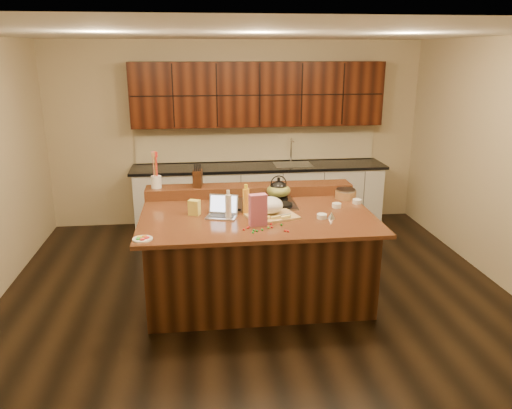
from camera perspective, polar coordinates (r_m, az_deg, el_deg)
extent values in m
cube|color=black|center=(5.55, 0.06, -10.11)|extent=(5.50, 5.00, 0.01)
cube|color=silver|center=(4.94, 0.07, 19.07)|extent=(5.50, 5.00, 0.01)
cube|color=tan|center=(7.53, -2.21, 8.03)|extent=(5.50, 0.01, 2.70)
cube|color=tan|center=(2.74, 6.35, -8.63)|extent=(5.50, 0.01, 2.70)
cube|color=tan|center=(6.05, 27.01, 3.93)|extent=(0.01, 5.00, 2.70)
cube|color=black|center=(5.37, 0.06, -5.88)|extent=(2.22, 1.42, 0.88)
cube|color=black|center=(5.20, 0.06, -1.21)|extent=(2.40, 1.60, 0.04)
cube|color=black|center=(5.85, -0.75, 1.67)|extent=(2.40, 0.30, 0.12)
cube|color=gray|center=(5.48, -0.31, 0.01)|extent=(0.92, 0.52, 0.02)
cylinder|color=black|center=(5.57, -3.52, 0.52)|extent=(0.22, 0.22, 0.03)
cylinder|color=black|center=(5.64, 2.58, 0.72)|extent=(0.22, 0.22, 0.03)
cylinder|color=black|center=(5.33, -3.36, -0.27)|extent=(0.22, 0.22, 0.03)
cylinder|color=black|center=(5.39, 3.02, -0.05)|extent=(0.22, 0.22, 0.03)
cylinder|color=black|center=(5.47, -0.31, 0.24)|extent=(0.22, 0.22, 0.03)
cube|color=silver|center=(7.43, 0.38, 0.80)|extent=(3.60, 0.62, 0.90)
cube|color=black|center=(7.31, 0.39, 4.33)|extent=(3.70, 0.66, 0.04)
cube|color=gray|center=(7.39, 4.25, 4.54)|extent=(0.55, 0.42, 0.01)
cylinder|color=gray|center=(7.52, 4.03, 6.21)|extent=(0.02, 0.02, 0.36)
cube|color=black|center=(7.30, 0.26, 12.50)|extent=(3.60, 0.34, 0.90)
cube|color=tan|center=(7.56, 0.10, 6.92)|extent=(3.60, 0.03, 0.50)
ellipsoid|color=black|center=(5.61, 2.59, 1.80)|extent=(0.25, 0.25, 0.18)
ellipsoid|color=olive|center=(5.61, 2.59, 1.61)|extent=(0.32, 0.32, 0.15)
cube|color=#B7B7BC|center=(5.08, -3.96, -1.39)|extent=(0.35, 0.28, 0.01)
cube|color=black|center=(5.08, -3.96, -1.29)|extent=(0.28, 0.19, 0.00)
cube|color=#B7B7BC|center=(5.15, -3.73, 0.09)|extent=(0.31, 0.14, 0.19)
cube|color=silver|center=(5.14, -3.74, 0.07)|extent=(0.28, 0.12, 0.17)
cylinder|color=orange|center=(5.12, -1.15, 0.30)|extent=(0.07, 0.07, 0.27)
cylinder|color=silver|center=(4.99, -3.18, -0.28)|extent=(0.08, 0.08, 0.25)
cube|color=tan|center=(5.07, 1.85, -1.36)|extent=(0.57, 0.48, 0.02)
ellipsoid|color=white|center=(5.10, 1.55, -0.08)|extent=(0.28, 0.28, 0.17)
cube|color=#EDD872|center=(4.94, 1.04, -1.54)|extent=(0.11, 0.03, 0.03)
cube|color=#EDD872|center=(4.96, 2.25, -1.49)|extent=(0.11, 0.03, 0.03)
cube|color=#EDD872|center=(4.97, 3.45, -1.44)|extent=(0.11, 0.03, 0.03)
cylinder|color=gray|center=(5.06, 3.06, -1.20)|extent=(0.18, 0.08, 0.01)
cylinder|color=white|center=(5.08, 7.53, -1.33)|extent=(0.11, 0.11, 0.04)
cylinder|color=white|center=(5.64, 11.47, 0.35)|extent=(0.13, 0.13, 0.04)
cylinder|color=white|center=(5.46, 9.20, -0.09)|extent=(0.13, 0.13, 0.04)
cylinder|color=#996B3F|center=(5.81, 10.20, 1.13)|extent=(0.29, 0.29, 0.09)
cone|color=silver|center=(5.08, 8.61, -1.22)|extent=(0.09, 0.09, 0.07)
cube|color=#BE5975|center=(4.80, 0.23, -0.62)|extent=(0.18, 0.12, 0.31)
cylinder|color=white|center=(4.59, -12.84, -3.86)|extent=(0.24, 0.24, 0.01)
cube|color=gold|center=(5.16, -7.07, -0.34)|extent=(0.13, 0.12, 0.16)
cylinder|color=white|center=(5.80, -11.33, 2.55)|extent=(0.13, 0.13, 0.14)
cube|color=black|center=(5.78, -6.68, 2.98)|extent=(0.12, 0.17, 0.19)
ellipsoid|color=red|center=(4.77, 1.81, -2.59)|extent=(0.02, 0.02, 0.02)
ellipsoid|color=#198C26|center=(4.75, 1.40, -2.67)|extent=(0.02, 0.02, 0.02)
ellipsoid|color=red|center=(4.68, 3.37, -3.01)|extent=(0.02, 0.02, 0.02)
ellipsoid|color=#198C26|center=(4.67, 0.11, -3.03)|extent=(0.02, 0.02, 0.02)
ellipsoid|color=red|center=(4.70, -1.40, -2.88)|extent=(0.02, 0.02, 0.02)
ellipsoid|color=#198C26|center=(4.62, -0.36, -3.23)|extent=(0.02, 0.02, 0.02)
ellipsoid|color=red|center=(4.74, -0.98, -2.68)|extent=(0.02, 0.02, 0.02)
ellipsoid|color=#198C26|center=(4.68, -0.26, -2.96)|extent=(0.02, 0.02, 0.02)
ellipsoid|color=red|center=(4.66, 3.69, -3.08)|extent=(0.02, 0.02, 0.02)
ellipsoid|color=#198C26|center=(4.69, 0.72, -2.90)|extent=(0.02, 0.02, 0.02)
ellipsoid|color=red|center=(4.76, -0.86, -2.61)|extent=(0.02, 0.02, 0.02)
ellipsoid|color=#198C26|center=(4.83, 2.92, -2.32)|extent=(0.02, 0.02, 0.02)
ellipsoid|color=red|center=(4.85, 1.74, -2.24)|extent=(0.02, 0.02, 0.02)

